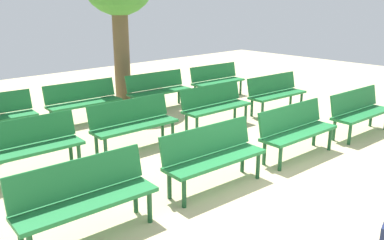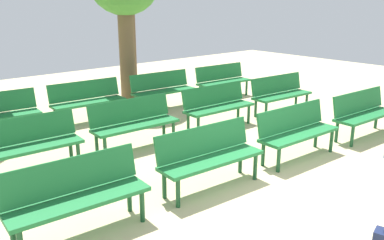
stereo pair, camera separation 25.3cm
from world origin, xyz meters
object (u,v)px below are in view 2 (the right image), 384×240
object	(u,v)px
bench_r0_c3	(363,111)
bench_r2_c3	(222,79)
bench_r1_c3	(280,92)
bench_r0_c2	(296,129)
bench_r1_c2	(217,104)
bench_r1_c1	(134,121)
bench_r2_c1	(87,99)
bench_r1_c0	(27,142)
tree_0	(131,36)
bench_r0_c0	(77,192)
bench_r2_c2	(162,88)
bench_r0_c1	(209,154)

from	to	relation	value
bench_r0_c3	bench_r2_c3	bearing A→B (deg)	89.75
bench_r0_c3	bench_r1_c3	xyz separation A→B (m)	(0.15, 2.10, 0.00)
bench_r0_c2	bench_r1_c2	xyz separation A→B (m)	(0.18, 2.08, 0.00)
bench_r1_c1	bench_r2_c1	world-z (taller)	same
bench_r1_c0	tree_0	world-z (taller)	tree_0
bench_r0_c0	bench_r0_c2	distance (m)	3.83
bench_r0_c2	bench_r1_c2	size ratio (longest dim) A/B	1.00
bench_r1_c0	bench_r2_c3	bearing A→B (deg)	18.98
bench_r1_c1	bench_r2_c2	xyz separation A→B (m)	(2.04, 1.88, 0.00)
bench_r0_c2	bench_r2_c3	bearing A→B (deg)	63.78
bench_r0_c2	bench_r0_c3	bearing A→B (deg)	-2.67
bench_r1_c0	bench_r1_c3	xyz separation A→B (m)	(5.72, -0.37, 0.00)
bench_r0_c2	bench_r2_c3	size ratio (longest dim) A/B	1.00
bench_r1_c0	bench_r1_c1	xyz separation A→B (m)	(1.86, -0.09, 0.00)
bench_r0_c2	bench_r1_c2	distance (m)	2.09
bench_r1_c0	tree_0	distance (m)	8.08
bench_r1_c0	bench_r2_c2	size ratio (longest dim) A/B	1.00
bench_r0_c0	bench_r0_c3	distance (m)	5.76
bench_r2_c2	tree_0	world-z (taller)	tree_0
bench_r1_c2	tree_0	world-z (taller)	tree_0
bench_r1_c1	bench_r1_c3	xyz separation A→B (m)	(3.86, -0.28, 0.00)
bench_r0_c0	bench_r0_c3	bearing A→B (deg)	-0.42
bench_r1_c3	bench_r2_c2	size ratio (longest dim) A/B	1.00
bench_r0_c0	bench_r1_c2	bearing A→B (deg)	28.47
bench_r0_c2	bench_r1_c1	world-z (taller)	same
bench_r1_c2	bench_r2_c3	bearing A→B (deg)	45.33
bench_r0_c3	bench_r2_c3	size ratio (longest dim) A/B	1.00
bench_r1_c3	tree_0	distance (m)	6.19
bench_r0_c1	bench_r2_c1	xyz separation A→B (m)	(0.23, 4.13, 0.00)
bench_r0_c1	bench_r2_c2	world-z (taller)	same
bench_r2_c1	bench_r1_c1	bearing A→B (deg)	-90.47
bench_r1_c0	bench_r1_c1	distance (m)	1.86
bench_r2_c3	bench_r0_c0	bearing A→B (deg)	-145.01
bench_r1_c1	bench_r1_c3	size ratio (longest dim) A/B	0.99
bench_r0_c3	bench_r2_c1	size ratio (longest dim) A/B	1.00
bench_r2_c2	tree_0	xyz separation A→B (m)	(1.69, 3.97, 0.88)
bench_r1_c0	bench_r2_c3	distance (m)	6.06
bench_r0_c1	bench_r2_c3	distance (m)	5.56
bench_r0_c2	bench_r0_c3	xyz separation A→B (m)	(1.92, -0.18, 0.00)
bench_r0_c1	bench_r2_c3	world-z (taller)	same
bench_r0_c1	bench_r2_c1	bearing A→B (deg)	90.60
bench_r0_c3	tree_0	world-z (taller)	tree_0
bench_r1_c1	bench_r1_c3	distance (m)	3.87
bench_r0_c3	bench_r0_c0	bearing A→B (deg)	179.13
bench_r0_c1	bench_r0_c3	distance (m)	3.81
bench_r2_c3	tree_0	distance (m)	4.21
bench_r1_c2	bench_r0_c2	bearing A→B (deg)	-92.56
bench_r0_c2	bench_r1_c0	distance (m)	4.31
bench_r0_c3	bench_r1_c2	size ratio (longest dim) A/B	1.00
bench_r0_c2	bench_r0_c3	distance (m)	1.93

